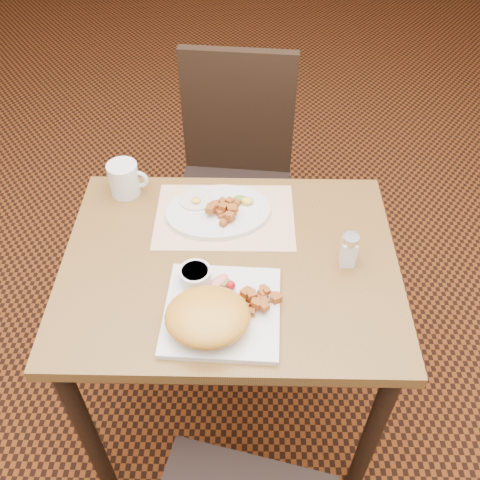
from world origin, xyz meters
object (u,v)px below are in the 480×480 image
chair_far (235,171)px  plate_oval (218,212)px  salt_shaker (349,250)px  coffee_mug (125,179)px  plate_square (222,311)px  table (230,287)px

chair_far → plate_oval: chair_far is taller
plate_oval → salt_shaker: salt_shaker is taller
salt_shaker → coffee_mug: bearing=156.1°
salt_shaker → plate_square: bearing=-152.1°
salt_shaker → chair_far: bearing=115.5°
table → chair_far: (-0.00, 0.66, -0.10)m
chair_far → coffee_mug: (-0.32, -0.38, 0.26)m
coffee_mug → chair_far: bearing=50.1°
table → plate_square: size_ratio=3.21×
table → salt_shaker: (0.31, -0.00, 0.16)m
salt_shaker → coffee_mug: coffee_mug is taller
plate_square → coffee_mug: bearing=124.4°
plate_oval → salt_shaker: bearing=-27.8°
table → salt_shaker: 0.35m
plate_square → table: bearing=85.7°
chair_far → salt_shaker: (0.31, -0.66, 0.26)m
chair_far → coffee_mug: size_ratio=8.03×
table → plate_square: (-0.01, -0.17, 0.12)m
coffee_mug → plate_oval: bearing=-18.6°
salt_shaker → coffee_mug: size_ratio=0.83×
chair_far → plate_square: 0.86m
table → salt_shaker: bearing=-0.6°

